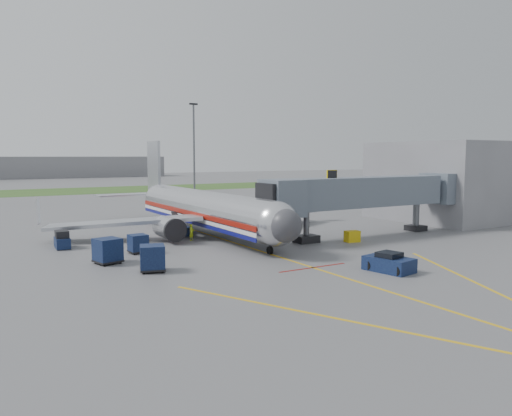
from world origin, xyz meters
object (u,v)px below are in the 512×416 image
pushback_tug (389,263)px  belt_loader (179,229)px  airliner (204,209)px  ramp_worker (192,232)px  baggage_tug (62,240)px

pushback_tug → belt_loader: bearing=105.3°
airliner → ramp_worker: airliner is taller
belt_loader → pushback_tug: bearing=-74.7°
airliner → ramp_worker: 5.04m
pushback_tug → ramp_worker: (-7.00, 19.33, 0.23)m
baggage_tug → ramp_worker: (11.63, -2.10, 0.11)m
airliner → baggage_tug: bearing=-174.1°
airliner → baggage_tug: size_ratio=15.30×
airliner → ramp_worker: (-3.00, -3.62, -1.83)m
belt_loader → ramp_worker: 4.45m
airliner → ramp_worker: size_ratio=21.95×
baggage_tug → belt_loader: belt_loader is taller
baggage_tug → ramp_worker: bearing=-10.2°
pushback_tug → belt_loader: size_ratio=0.80×
pushback_tug → ramp_worker: ramp_worker is taller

